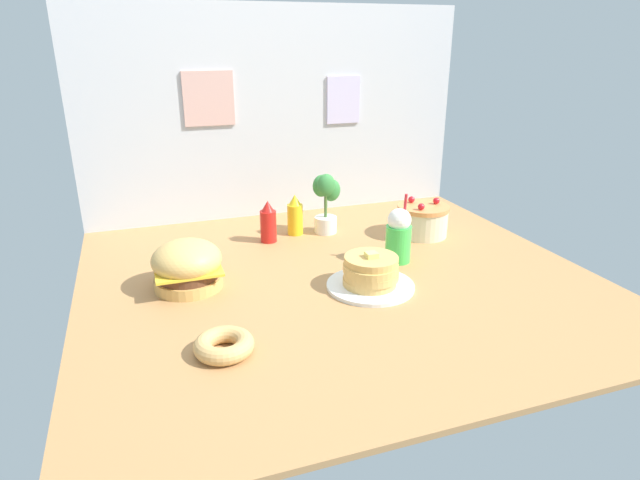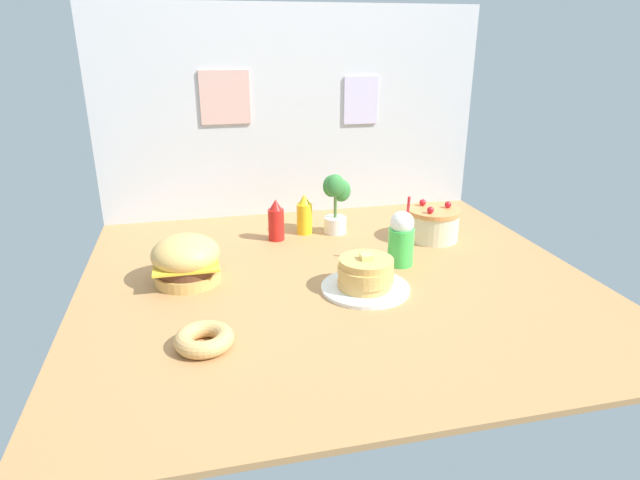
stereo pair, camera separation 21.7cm
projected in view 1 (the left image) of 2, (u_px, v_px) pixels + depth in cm
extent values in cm
cube|color=#B27F4C|center=(340.00, 280.00, 212.80)|extent=(197.63, 181.70, 2.00)
cube|color=silver|center=(277.00, 114.00, 273.58)|extent=(197.63, 3.00, 105.38)
cube|color=#D8A599|center=(209.00, 99.00, 257.93)|extent=(24.41, 1.20, 25.83)
cube|color=silver|center=(343.00, 100.00, 280.60)|extent=(18.06, 1.20, 24.16)
cylinder|color=#DBA859|center=(189.00, 282.00, 203.47)|extent=(25.57, 25.57, 4.43)
cylinder|color=#59331E|center=(188.00, 272.00, 202.08)|extent=(23.53, 23.53, 3.44)
cube|color=yellow|center=(187.00, 267.00, 201.29)|extent=(24.29, 24.29, 0.98)
ellipsoid|color=#E5B260|center=(187.00, 260.00, 200.21)|extent=(26.08, 26.08, 14.75)
cylinder|color=white|center=(370.00, 286.00, 203.72)|extent=(33.44, 33.44, 1.48)
cylinder|color=#E0AD5B|center=(370.00, 281.00, 202.81)|extent=(20.37, 20.37, 2.75)
cylinder|color=#E0AD5B|center=(371.00, 274.00, 201.76)|extent=(20.86, 20.86, 2.75)
cylinder|color=#E0AD5B|center=(371.00, 268.00, 200.77)|extent=(20.88, 20.88, 2.75)
cylinder|color=#E0AD5B|center=(371.00, 260.00, 200.52)|extent=(20.41, 20.41, 2.75)
cube|color=#F7E072|center=(371.00, 255.00, 199.21)|extent=(4.33, 4.33, 1.97)
cylinder|color=beige|center=(422.00, 222.00, 256.16)|extent=(23.61, 23.61, 12.79)
cylinder|color=#EA8C4C|center=(423.00, 208.00, 253.55)|extent=(24.55, 24.55, 1.97)
sphere|color=red|center=(436.00, 201.00, 255.25)|extent=(3.15, 3.15, 3.15)
sphere|color=red|center=(411.00, 199.00, 257.31)|extent=(3.15, 3.15, 3.15)
sphere|color=red|center=(421.00, 207.00, 246.41)|extent=(3.15, 3.15, 3.15)
cylinder|color=red|center=(268.00, 226.00, 247.77)|extent=(7.48, 7.48, 14.75)
cone|color=red|center=(268.00, 206.00, 244.29)|extent=(5.98, 5.98, 4.92)
cylinder|color=yellow|center=(295.00, 219.00, 257.23)|extent=(7.48, 7.48, 14.75)
cone|color=yellow|center=(295.00, 200.00, 253.75)|extent=(5.98, 5.98, 4.92)
cylinder|color=green|center=(398.00, 244.00, 225.52)|extent=(10.82, 10.82, 15.74)
sphere|color=white|center=(399.00, 220.00, 221.78)|extent=(9.84, 9.84, 9.84)
cylinder|color=red|center=(404.00, 212.00, 221.32)|extent=(1.18, 2.58, 15.78)
torus|color=tan|center=(224.00, 345.00, 160.55)|extent=(18.29, 18.29, 5.51)
torus|color=#D89ED8|center=(224.00, 344.00, 160.41)|extent=(17.47, 17.47, 4.68)
cylinder|color=white|center=(326.00, 225.00, 260.69)|extent=(10.82, 10.82, 7.87)
cylinder|color=#4C7238|center=(326.00, 203.00, 256.86)|extent=(1.57, 1.57, 13.77)
ellipsoid|color=#38843D|center=(331.00, 190.00, 256.66)|extent=(8.85, 5.90, 10.82)
ellipsoid|color=#38843D|center=(322.00, 186.00, 256.72)|extent=(8.85, 5.90, 10.82)
ellipsoid|color=#38843D|center=(326.00, 185.00, 250.16)|extent=(8.85, 5.90, 10.82)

